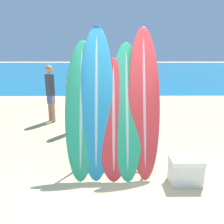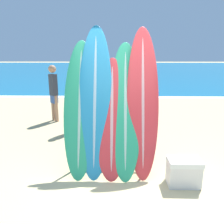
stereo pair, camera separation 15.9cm
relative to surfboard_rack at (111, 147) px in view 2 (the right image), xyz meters
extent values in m
plane|color=tan|center=(0.38, -0.72, -0.47)|extent=(160.00, 160.00, 0.00)
cube|color=#146693|center=(0.38, 36.95, -0.47)|extent=(120.00, 60.00, 0.00)
cube|color=white|center=(0.38, 7.25, -0.46)|extent=(120.00, 0.60, 0.01)
cylinder|color=#28282D|center=(-0.67, 0.00, -0.03)|extent=(0.04, 0.04, 0.87)
cylinder|color=#28282D|center=(0.67, 0.00, -0.03)|extent=(0.04, 0.04, 0.87)
cylinder|color=#28282D|center=(0.00, 0.00, 0.38)|extent=(1.38, 0.04, 0.04)
cylinder|color=#28282D|center=(0.00, 0.00, -0.35)|extent=(1.38, 0.04, 0.04)
ellipsoid|color=#289E70|center=(-0.53, 0.08, 0.68)|extent=(0.56, 0.94, 2.29)
ellipsoid|color=#9AC3B3|center=(-0.53, 0.08, 0.68)|extent=(0.10, 0.91, 2.20)
ellipsoid|color=teal|center=(-0.27, 0.12, 0.81)|extent=(0.58, 1.00, 2.55)
ellipsoid|color=#98BACC|center=(-0.27, 0.12, 0.81)|extent=(0.11, 0.97, 2.45)
ellipsoid|color=red|center=(0.02, 0.02, 0.53)|extent=(0.60, 0.85, 1.99)
ellipsoid|color=#D59E9F|center=(0.02, 0.02, 0.53)|extent=(0.11, 0.83, 1.92)
ellipsoid|color=#289E70|center=(0.25, 0.08, 0.66)|extent=(0.56, 0.99, 2.26)
ellipsoid|color=#9AC3B3|center=(0.25, 0.08, 0.66)|extent=(0.10, 0.97, 2.18)
ellipsoid|color=red|center=(0.54, 0.10, 0.79)|extent=(0.54, 0.92, 2.52)
ellipsoid|color=#D59E9F|center=(0.54, 0.10, 0.79)|extent=(0.10, 0.90, 2.42)
cylinder|color=#A87A5B|center=(-1.14, 2.07, -0.11)|extent=(0.10, 0.10, 0.72)
cylinder|color=#A87A5B|center=(-1.00, 2.13, -0.11)|extent=(0.10, 0.10, 0.72)
cube|color=#478466|center=(-1.07, 2.10, 0.14)|extent=(0.24, 0.20, 0.22)
cube|color=#DB3842|center=(-1.07, 2.10, 0.53)|extent=(0.26, 0.22, 0.56)
sphere|color=#A87A5B|center=(-1.07, 2.10, 0.94)|extent=(0.20, 0.20, 0.20)
cylinder|color=#A87A5B|center=(-0.73, 6.19, -0.06)|extent=(0.11, 0.11, 0.82)
cylinder|color=#A87A5B|center=(-0.65, 6.35, -0.06)|extent=(0.11, 0.11, 0.82)
cube|color=#385693|center=(-0.69, 6.27, 0.23)|extent=(0.24, 0.27, 0.25)
cube|color=#42996B|center=(-0.69, 6.27, 0.68)|extent=(0.26, 0.30, 0.64)
sphere|color=#A87A5B|center=(-0.69, 6.27, 1.15)|extent=(0.23, 0.23, 0.23)
cylinder|color=tan|center=(0.88, 3.53, -0.09)|extent=(0.10, 0.10, 0.75)
cylinder|color=tan|center=(0.74, 3.45, -0.09)|extent=(0.10, 0.10, 0.75)
cube|color=gold|center=(0.81, 3.49, 0.17)|extent=(0.25, 0.22, 0.23)
cube|color=white|center=(0.81, 3.49, 0.58)|extent=(0.27, 0.24, 0.59)
sphere|color=tan|center=(0.81, 3.49, 1.02)|extent=(0.21, 0.21, 0.21)
cylinder|color=#A87A5B|center=(-1.80, 3.04, -0.05)|extent=(0.12, 0.12, 0.83)
cylinder|color=#A87A5B|center=(-1.93, 3.16, -0.05)|extent=(0.12, 0.12, 0.83)
cube|color=#385693|center=(-1.87, 3.10, 0.24)|extent=(0.27, 0.27, 0.25)
cube|color=#2D333D|center=(-1.87, 3.10, 0.68)|extent=(0.29, 0.29, 0.65)
sphere|color=#A87A5B|center=(-1.87, 3.10, 1.16)|extent=(0.23, 0.23, 0.23)
cube|color=silver|center=(1.17, -0.39, -0.29)|extent=(0.49, 0.32, 0.36)
cube|color=white|center=(1.17, -0.39, -0.07)|extent=(0.51, 0.33, 0.08)
camera|label=1|loc=(-0.04, -3.53, 1.54)|focal=35.00mm
camera|label=2|loc=(0.12, -3.53, 1.54)|focal=35.00mm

